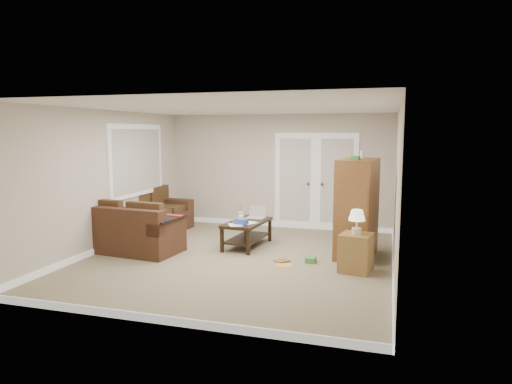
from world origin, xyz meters
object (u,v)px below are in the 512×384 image
(coffee_table, at_px, (248,232))
(side_cabinet, at_px, (356,250))
(sectional_sofa, at_px, (140,225))
(tv_armoire, at_px, (357,207))

(coffee_table, bearing_deg, side_cabinet, -21.08)
(sectional_sofa, relative_size, side_cabinet, 2.99)
(sectional_sofa, distance_m, side_cabinet, 4.19)
(sectional_sofa, relative_size, coffee_table, 2.33)
(coffee_table, bearing_deg, tv_armoire, 2.50)
(tv_armoire, bearing_deg, coffee_table, -175.81)
(sectional_sofa, height_order, tv_armoire, tv_armoire)
(coffee_table, distance_m, side_cabinet, 2.28)
(coffee_table, distance_m, tv_armoire, 2.06)
(coffee_table, height_order, side_cabinet, side_cabinet)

